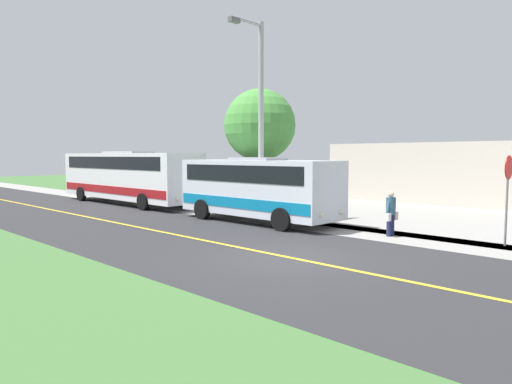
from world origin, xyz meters
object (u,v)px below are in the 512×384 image
Objects in this scene: pedestrian_with_bags at (391,212)px; stop_sign at (508,185)px; tree_curbside at (260,125)px; shuttle_bus_front at (258,186)px; street_light_pole at (259,113)px; transit_bus_rear at (128,175)px.

stop_sign is (-0.88, 3.52, 1.11)m from pedestrian_with_bags.
shuttle_bus_front is at bearing 42.48° from tree_curbside.
pedestrian_with_bags is 0.26× the size of tree_curbside.
pedestrian_with_bags is at bearing 75.69° from tree_curbside.
shuttle_bus_front is 0.90× the size of street_light_pole.
transit_bus_rear is at bearing -85.55° from stop_sign.
shuttle_bus_front is 4.92m from tree_curbside.
transit_bus_rear is at bearing -70.56° from tree_curbside.
tree_curbside is (-2.18, -8.56, 3.56)m from pedestrian_with_bags.
stop_sign is at bearing 83.86° from tree_curbside.
pedestrian_with_bags is 3.79m from stop_sign.
shuttle_bus_front reaches higher than pedestrian_with_bags.
pedestrian_with_bags is at bearing 93.06° from street_light_pole.
pedestrian_with_bags is 7.32m from street_light_pole.
shuttle_bus_front is at bearing 89.61° from transit_bus_rear.
pedestrian_with_bags is 9.53m from tree_curbside.
stop_sign reaches higher than pedestrian_with_bags.
pedestrian_with_bags is (-0.76, 5.86, -0.69)m from shuttle_bus_front.
transit_bus_rear reaches higher than stop_sign.
pedestrian_with_bags is at bearing 92.36° from transit_bus_rear.
shuttle_bus_front is 5.95m from pedestrian_with_bags.
transit_bus_rear is 9.04m from tree_curbside.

